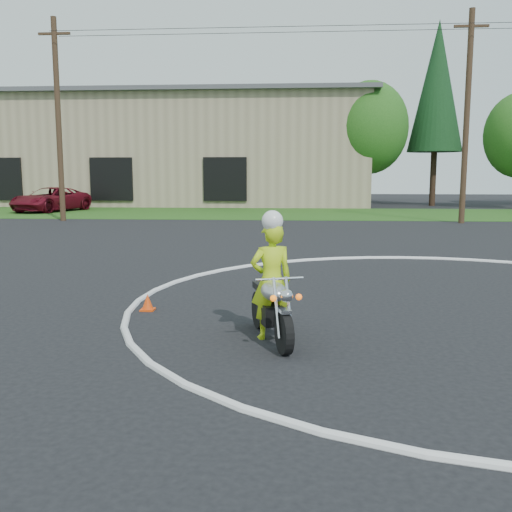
{
  "coord_description": "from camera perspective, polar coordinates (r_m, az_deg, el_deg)",
  "views": [
    {
      "loc": [
        -2.98,
        -7.42,
        2.44
      ],
      "look_at": [
        -3.65,
        1.69,
        1.1
      ],
      "focal_mm": 40.0,
      "sensor_mm": 36.0,
      "label": 1
    }
  ],
  "objects": [
    {
      "name": "grass_strip",
      "position": [
        34.64,
        9.14,
        4.2
      ],
      "size": [
        120.0,
        10.0,
        0.02
      ],
      "primitive_type": "cube",
      "color": "#1E4714",
      "rests_on": "ground"
    },
    {
      "name": "utility_poles",
      "position": [
        29.65,
        20.34,
        13.15
      ],
      "size": [
        41.6,
        1.12,
        10.0
      ],
      "color": "#473321",
      "rests_on": "ground"
    },
    {
      "name": "pickup_grp",
      "position": [
        38.49,
        -19.85,
        5.34
      ],
      "size": [
        4.03,
        6.01,
        1.53
      ],
      "rotation": [
        0.0,
        0.0,
        -0.29
      ],
      "color": "#5E0A18",
      "rests_on": "ground"
    },
    {
      "name": "primary_motorcycle",
      "position": [
        8.31,
        1.59,
        -5.16
      ],
      "size": [
        0.82,
        1.89,
        1.03
      ],
      "rotation": [
        0.0,
        0.0,
        0.31
      ],
      "color": "black",
      "rests_on": "ground"
    },
    {
      "name": "rider_primary_grp",
      "position": [
        8.35,
        1.55,
        -2.15
      ],
      "size": [
        0.73,
        0.59,
        1.9
      ],
      "rotation": [
        0.0,
        0.0,
        0.31
      ],
      "color": "#B8DC17",
      "rests_on": "ground"
    },
    {
      "name": "warehouse",
      "position": [
        49.77,
        -13.6,
        10.08
      ],
      "size": [
        41.0,
        17.0,
        8.3
      ],
      "color": "tan",
      "rests_on": "ground"
    }
  ]
}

